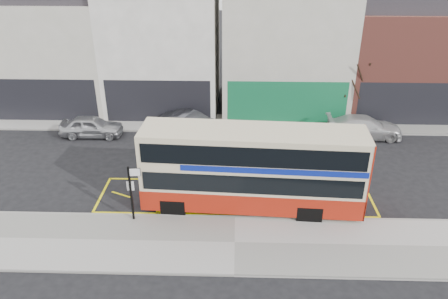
{
  "coord_description": "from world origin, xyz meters",
  "views": [
    {
      "loc": [
        -0.01,
        -17.57,
        12.44
      ],
      "look_at": [
        -0.6,
        2.0,
        2.53
      ],
      "focal_mm": 35.0,
      "sensor_mm": 36.0,
      "label": 1
    }
  ],
  "objects_px": {
    "street_tree_right": "(356,69)",
    "car_white": "(364,127)",
    "bus_stop_post": "(132,188)",
    "car_silver": "(91,126)",
    "double_decker_bus": "(253,168)",
    "car_grey": "(191,124)"
  },
  "relations": [
    {
      "from": "bus_stop_post",
      "to": "street_tree_right",
      "type": "distance_m",
      "value": 17.94
    },
    {
      "from": "car_grey",
      "to": "car_white",
      "type": "distance_m",
      "value": 11.53
    },
    {
      "from": "double_decker_bus",
      "to": "bus_stop_post",
      "type": "distance_m",
      "value": 5.74
    },
    {
      "from": "bus_stop_post",
      "to": "car_white",
      "type": "relative_size",
      "value": 0.57
    },
    {
      "from": "car_grey",
      "to": "double_decker_bus",
      "type": "bearing_deg",
      "value": -138.14
    },
    {
      "from": "car_silver",
      "to": "car_white",
      "type": "xyz_separation_m",
      "value": [
        18.14,
        0.42,
        0.02
      ]
    },
    {
      "from": "bus_stop_post",
      "to": "car_silver",
      "type": "bearing_deg",
      "value": 113.15
    },
    {
      "from": "car_silver",
      "to": "car_grey",
      "type": "xyz_separation_m",
      "value": [
        6.61,
        0.49,
        0.05
      ]
    },
    {
      "from": "double_decker_bus",
      "to": "car_grey",
      "type": "bearing_deg",
      "value": 117.52
    },
    {
      "from": "car_white",
      "to": "car_grey",
      "type": "bearing_deg",
      "value": 90.28
    },
    {
      "from": "street_tree_right",
      "to": "car_white",
      "type": "bearing_deg",
      "value": -81.5
    },
    {
      "from": "bus_stop_post",
      "to": "car_silver",
      "type": "relative_size",
      "value": 0.68
    },
    {
      "from": "car_white",
      "to": "car_silver",
      "type": "bearing_deg",
      "value": 91.97
    },
    {
      "from": "double_decker_bus",
      "to": "car_white",
      "type": "relative_size",
      "value": 2.15
    },
    {
      "from": "street_tree_right",
      "to": "car_silver",
      "type": "bearing_deg",
      "value": -170.82
    },
    {
      "from": "car_grey",
      "to": "car_white",
      "type": "height_order",
      "value": "car_grey"
    },
    {
      "from": "car_silver",
      "to": "bus_stop_post",
      "type": "bearing_deg",
      "value": -153.3
    },
    {
      "from": "double_decker_bus",
      "to": "street_tree_right",
      "type": "height_order",
      "value": "street_tree_right"
    },
    {
      "from": "street_tree_right",
      "to": "bus_stop_post",
      "type": "bearing_deg",
      "value": -136.24
    },
    {
      "from": "double_decker_bus",
      "to": "car_silver",
      "type": "height_order",
      "value": "double_decker_bus"
    },
    {
      "from": "double_decker_bus",
      "to": "street_tree_right",
      "type": "bearing_deg",
      "value": 59.65
    },
    {
      "from": "double_decker_bus",
      "to": "car_grey",
      "type": "distance_m",
      "value": 9.53
    }
  ]
}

